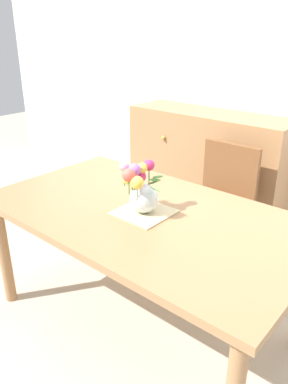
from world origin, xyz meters
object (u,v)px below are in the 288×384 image
object	(u,v)px
dining_table	(144,224)
flower_vase	(140,188)
chair_far	(220,198)
dresser	(207,170)

from	to	relation	value
dining_table	flower_vase	size ratio (longest dim) A/B	6.42
chair_far	dresser	xyz separation A→B (m)	(-0.42, 0.49, -0.02)
chair_far	dresser	size ratio (longest dim) A/B	0.64
dining_table	chair_far	xyz separation A→B (m)	(-0.01, 0.84, -0.14)
dresser	dining_table	bearing A→B (deg)	-72.24
dresser	flower_vase	world-z (taller)	flower_vase
dresser	chair_far	bearing A→B (deg)	-49.43
dining_table	chair_far	distance (m)	0.85
chair_far	dining_table	bearing A→B (deg)	90.42
flower_vase	chair_far	bearing A→B (deg)	90.59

